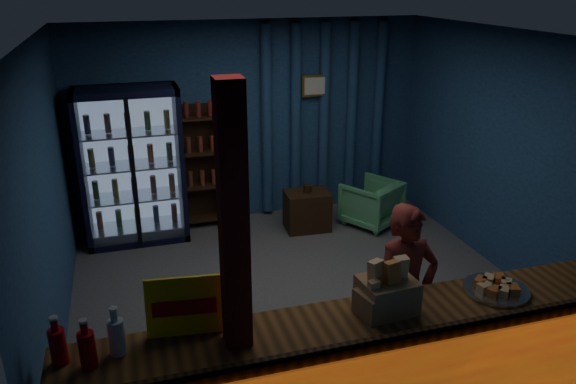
# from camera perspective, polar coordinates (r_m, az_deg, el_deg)

# --- Properties ---
(ground) EXTENTS (4.60, 4.60, 0.00)m
(ground) POSITION_cam_1_polar(r_m,az_deg,el_deg) (5.94, 1.42, -10.25)
(ground) COLOR #515154
(ground) RESTS_ON ground
(room_walls) EXTENTS (4.60, 4.60, 4.60)m
(room_walls) POSITION_cam_1_polar(r_m,az_deg,el_deg) (5.29, 1.57, 4.40)
(room_walls) COLOR navy
(room_walls) RESTS_ON ground
(counter) EXTENTS (4.40, 0.57, 0.99)m
(counter) POSITION_cam_1_polar(r_m,az_deg,el_deg) (4.22, 9.93, -17.54)
(counter) COLOR brown
(counter) RESTS_ON ground
(support_post) EXTENTS (0.16, 0.16, 2.60)m
(support_post) POSITION_cam_1_polar(r_m,az_deg,el_deg) (3.46, -5.28, -10.14)
(support_post) COLOR maroon
(support_post) RESTS_ON ground
(beverage_cooler) EXTENTS (1.20, 0.62, 1.90)m
(beverage_cooler) POSITION_cam_1_polar(r_m,az_deg,el_deg) (7.07, -15.54, 2.56)
(beverage_cooler) COLOR black
(beverage_cooler) RESTS_ON ground
(bottle_shelf) EXTENTS (0.50, 0.28, 1.60)m
(bottle_shelf) POSITION_cam_1_polar(r_m,az_deg,el_deg) (7.30, -8.82, 2.53)
(bottle_shelf) COLOR #392712
(bottle_shelf) RESTS_ON ground
(curtain_folds) EXTENTS (1.74, 0.14, 2.50)m
(curtain_folds) POSITION_cam_1_polar(r_m,az_deg,el_deg) (7.64, 3.68, 7.52)
(curtain_folds) COLOR navy
(curtain_folds) RESTS_ON room_walls
(framed_picture) EXTENTS (0.36, 0.04, 0.28)m
(framed_picture) POSITION_cam_1_polar(r_m,az_deg,el_deg) (7.45, 2.78, 10.73)
(framed_picture) COLOR gold
(framed_picture) RESTS_ON room_walls
(shopkeeper) EXTENTS (0.56, 0.38, 1.49)m
(shopkeeper) POSITION_cam_1_polar(r_m,az_deg,el_deg) (4.59, 11.78, -10.14)
(shopkeeper) COLOR maroon
(shopkeeper) RESTS_ON ground
(green_chair) EXTENTS (0.89, 0.90, 0.60)m
(green_chair) POSITION_cam_1_polar(r_m,az_deg,el_deg) (7.45, 8.46, -1.10)
(green_chair) COLOR #5AB473
(green_chair) RESTS_ON ground
(side_table) EXTENTS (0.58, 0.44, 0.61)m
(side_table) POSITION_cam_1_polar(r_m,az_deg,el_deg) (7.26, 1.96, -1.88)
(side_table) COLOR #392712
(side_table) RESTS_ON ground
(yellow_sign) EXTENTS (0.49, 0.15, 0.38)m
(yellow_sign) POSITION_cam_1_polar(r_m,az_deg,el_deg) (3.68, -10.51, -11.34)
(yellow_sign) COLOR yellow
(yellow_sign) RESTS_ON counter
(soda_bottles) EXTENTS (0.43, 0.18, 0.32)m
(soda_bottles) POSITION_cam_1_polar(r_m,az_deg,el_deg) (3.61, -19.70, -14.20)
(soda_bottles) COLOR red
(soda_bottles) RESTS_ON counter
(snack_box_left) EXTENTS (0.39, 0.33, 0.39)m
(snack_box_left) POSITION_cam_1_polar(r_m,az_deg,el_deg) (3.92, 10.04, -10.01)
(snack_box_left) COLOR #9E824C
(snack_box_left) RESTS_ON counter
(snack_box_centre) EXTENTS (0.32, 0.28, 0.29)m
(snack_box_centre) POSITION_cam_1_polar(r_m,az_deg,el_deg) (3.89, 9.13, -10.84)
(snack_box_centre) COLOR #9E824C
(snack_box_centre) RESTS_ON counter
(pastry_tray) EXTENTS (0.47, 0.47, 0.08)m
(pastry_tray) POSITION_cam_1_polar(r_m,az_deg,el_deg) (4.39, 20.38, -9.15)
(pastry_tray) COLOR silver
(pastry_tray) RESTS_ON counter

